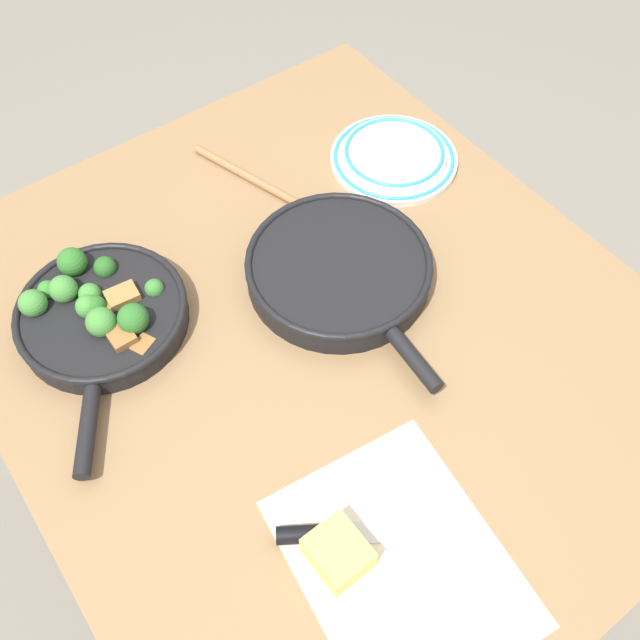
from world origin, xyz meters
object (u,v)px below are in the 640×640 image
object	(u,v)px
grater_knife	(348,533)
dinner_plate_stack	(394,156)
skillet_eggs	(339,269)
wooden_spoon	(301,205)
cheese_block	(338,553)
skillet_broccoli	(101,314)

from	to	relation	value
grater_knife	dinner_plate_stack	distance (m)	0.70
dinner_plate_stack	skillet_eggs	bearing A→B (deg)	-57.17
skillet_eggs	grater_knife	world-z (taller)	skillet_eggs
wooden_spoon	grater_knife	bearing A→B (deg)	-46.61
cheese_block	skillet_broccoli	bearing A→B (deg)	-171.57
skillet_broccoli	cheese_block	size ratio (longest dim) A/B	4.74
grater_knife	cheese_block	size ratio (longest dim) A/B	3.08
skillet_broccoli	dinner_plate_stack	distance (m)	0.60
grater_knife	cheese_block	xyz separation A→B (m)	(0.02, -0.03, 0.01)
dinner_plate_stack	skillet_broccoli	bearing A→B (deg)	-88.63
dinner_plate_stack	wooden_spoon	bearing A→B (deg)	-91.58
cheese_block	dinner_plate_stack	bearing A→B (deg)	134.81
skillet_broccoli	dinner_plate_stack	xyz separation A→B (m)	(-0.01, 0.60, -0.01)
skillet_broccoli	skillet_eggs	size ratio (longest dim) A/B	0.88
skillet_broccoli	grater_knife	xyz separation A→B (m)	(0.49, 0.10, -0.02)
grater_knife	wooden_spoon	bearing A→B (deg)	93.65
skillet_eggs	dinner_plate_stack	size ratio (longest dim) A/B	1.76
skillet_broccoli	grater_knife	world-z (taller)	skillet_broccoli
skillet_broccoli	dinner_plate_stack	world-z (taller)	skillet_broccoli
skillet_broccoli	grater_knife	size ratio (longest dim) A/B	1.54
skillet_broccoli	cheese_block	xyz separation A→B (m)	(0.50, 0.07, -0.00)
skillet_eggs	grater_knife	distance (m)	0.42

